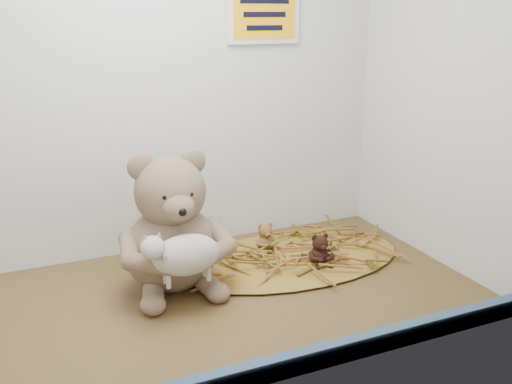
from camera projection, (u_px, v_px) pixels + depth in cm
name	position (u px, v px, depth cm)	size (l,w,h in cm)	color
alcove_shell	(164.00, 70.00, 107.83)	(120.40, 60.20, 90.40)	#453217
front_rail	(241.00, 377.00, 87.80)	(119.28, 2.20, 3.60)	#3A516F
straw_bed	(291.00, 258.00, 133.32)	(54.74, 31.79, 1.06)	brown
main_teddy	(171.00, 221.00, 116.71)	(23.62, 24.93, 29.29)	#7D674C
toy_lamb	(186.00, 255.00, 108.55)	(17.35, 10.59, 11.21)	beige
mini_teddy_tan	(265.00, 236.00, 136.11)	(5.48, 5.79, 6.80)	brown
mini_teddy_brown	(320.00, 249.00, 128.09)	(5.93, 6.25, 7.35)	black
wall_sign	(264.00, 14.00, 134.14)	(16.00, 1.20, 11.00)	#E8A00B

